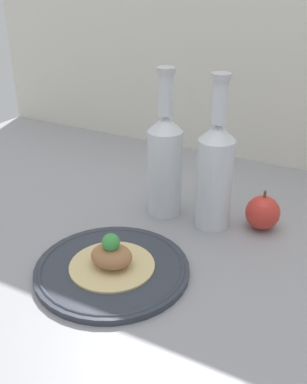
% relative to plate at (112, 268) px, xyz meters
% --- Properties ---
extents(ground_plane, '(1.80, 1.10, 0.04)m').
position_rel_plate_xyz_m(ground_plane, '(0.05, 0.13, -0.03)').
color(ground_plane, gray).
extents(wall_backsplash, '(1.80, 0.03, 0.80)m').
position_rel_plate_xyz_m(wall_backsplash, '(0.05, 0.67, 0.39)').
color(wall_backsplash, silver).
rests_on(wall_backsplash, ground_plane).
extents(plate, '(0.29, 0.29, 0.01)m').
position_rel_plate_xyz_m(plate, '(0.00, 0.00, 0.00)').
color(plate, '#2D333D').
rests_on(plate, ground_plane).
extents(plated_food, '(0.16, 0.16, 0.07)m').
position_rel_plate_xyz_m(plated_food, '(0.00, 0.00, 0.02)').
color(plated_food, '#D6BC7F').
rests_on(plated_food, plate).
extents(cider_bottle_left, '(0.08, 0.08, 0.33)m').
position_rel_plate_xyz_m(cider_bottle_left, '(-0.02, 0.25, 0.12)').
color(cider_bottle_left, silver).
rests_on(cider_bottle_left, ground_plane).
extents(cider_bottle_right, '(0.08, 0.08, 0.33)m').
position_rel_plate_xyz_m(cider_bottle_right, '(0.10, 0.25, 0.12)').
color(cider_bottle_right, silver).
rests_on(cider_bottle_right, ground_plane).
extents(apple, '(0.07, 0.07, 0.09)m').
position_rel_plate_xyz_m(apple, '(0.20, 0.29, 0.03)').
color(apple, red).
rests_on(apple, ground_plane).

